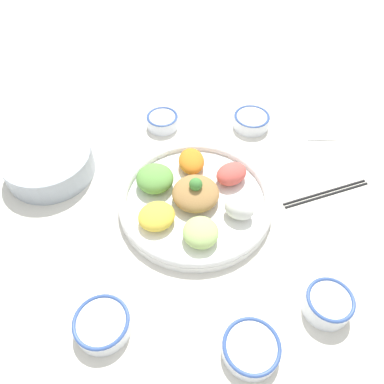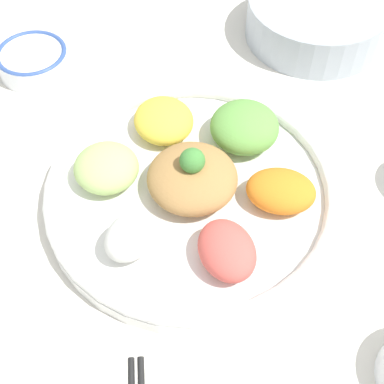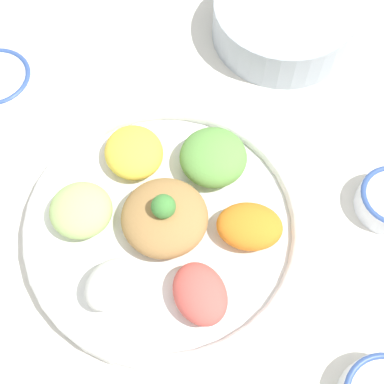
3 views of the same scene
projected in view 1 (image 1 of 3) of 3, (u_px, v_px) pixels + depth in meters
The scene contains 10 objects.
ground_plane at pixel (189, 217), 0.88m from camera, with size 2.40×2.40×0.00m, color silver.
salad_platter at pixel (194, 198), 0.89m from camera, with size 0.37×0.37×0.09m.
sauce_bowl_red at pixel (162, 120), 1.07m from camera, with size 0.09×0.09×0.04m.
rice_bowl_blue at pixel (251, 120), 1.07m from camera, with size 0.10×0.10×0.04m.
sauce_bowl_dark at pixel (251, 348), 0.68m from camera, with size 0.11×0.11×0.03m.
rice_bowl_plain at pixel (102, 324), 0.70m from camera, with size 0.11×0.11×0.04m.
sauce_bowl_far at pixel (328, 303), 0.72m from camera, with size 0.09×0.09×0.05m.
side_serving_bowl at pixel (48, 162), 0.95m from camera, with size 0.22×0.22×0.07m.
chopsticks_pair_near at pixel (326, 193), 0.92m from camera, with size 0.23×0.08×0.01m.
serving_spoon_main at pixel (308, 139), 1.05m from camera, with size 0.12×0.04×0.01m.
Camera 1 is at (-0.02, -0.51, 0.72)m, focal length 35.00 mm.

